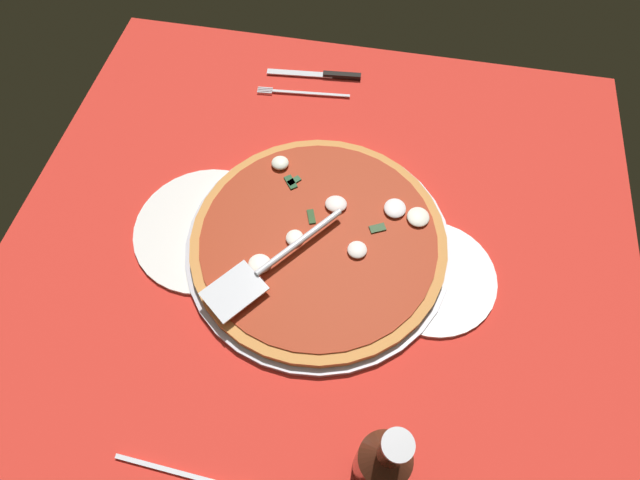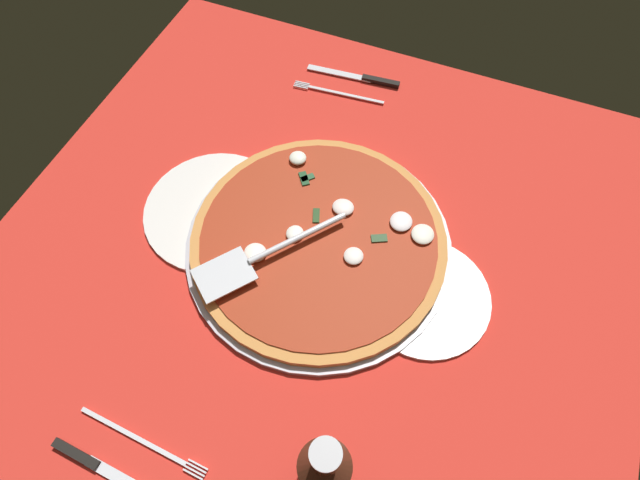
# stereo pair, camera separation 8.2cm
# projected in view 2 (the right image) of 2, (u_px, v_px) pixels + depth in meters

# --- Properties ---
(ground_plane) EXTENTS (1.04, 1.04, 0.01)m
(ground_plane) POSITION_uv_depth(u_px,v_px,m) (313.00, 260.00, 0.83)
(ground_plane) COLOR red
(checker_pattern) EXTENTS (1.04, 1.04, 0.00)m
(checker_pattern) POSITION_uv_depth(u_px,v_px,m) (313.00, 258.00, 0.83)
(checker_pattern) COLOR silver
(checker_pattern) RESTS_ON ground_plane
(pizza_pan) EXTENTS (0.43, 0.43, 0.01)m
(pizza_pan) POSITION_uv_depth(u_px,v_px,m) (320.00, 245.00, 0.83)
(pizza_pan) COLOR #B1B1BE
(pizza_pan) RESTS_ON ground_plane
(dinner_plate_left) EXTENTS (0.24, 0.24, 0.01)m
(dinner_plate_left) POSITION_uv_depth(u_px,v_px,m) (216.00, 210.00, 0.87)
(dinner_plate_left) COLOR white
(dinner_plate_left) RESTS_ON ground_plane
(dinner_plate_right) EXTENTS (0.20, 0.20, 0.01)m
(dinner_plate_right) POSITION_uv_depth(u_px,v_px,m) (425.00, 297.00, 0.79)
(dinner_plate_right) COLOR white
(dinner_plate_right) RESTS_ON ground_plane
(pizza) EXTENTS (0.41, 0.41, 0.03)m
(pizza) POSITION_uv_depth(u_px,v_px,m) (321.00, 240.00, 0.82)
(pizza) COLOR #D38742
(pizza) RESTS_ON pizza_pan
(pizza_server) EXTENTS (0.19, 0.22, 0.01)m
(pizza_server) POSITION_uv_depth(u_px,v_px,m) (263.00, 255.00, 0.78)
(pizza_server) COLOR silver
(pizza_server) RESTS_ON pizza
(place_setting_near) EXTENTS (0.21, 0.12, 0.01)m
(place_setting_near) POSITION_uv_depth(u_px,v_px,m) (121.00, 455.00, 0.67)
(place_setting_near) COLOR white
(place_setting_near) RESTS_ON ground_plane
(place_setting_far) EXTENTS (0.20, 0.14, 0.01)m
(place_setting_far) POSITION_uv_depth(u_px,v_px,m) (350.00, 86.00, 1.02)
(place_setting_far) COLOR silver
(place_setting_far) RESTS_ON ground_plane
(beer_bottle) EXTENTS (0.06, 0.06, 0.22)m
(beer_bottle) POSITION_uv_depth(u_px,v_px,m) (324.00, 469.00, 0.59)
(beer_bottle) COLOR #492214
(beer_bottle) RESTS_ON ground_plane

